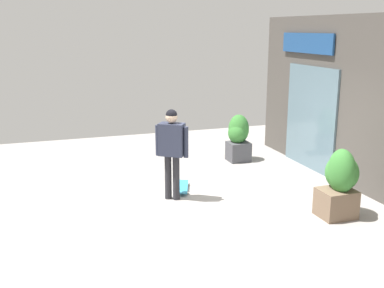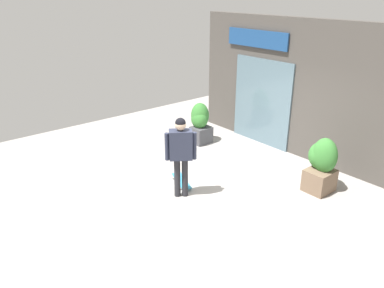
{
  "view_description": "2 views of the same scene",
  "coord_description": "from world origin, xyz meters",
  "px_view_note": "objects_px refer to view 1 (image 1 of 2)",
  "views": [
    {
      "loc": [
        7.6,
        -3.3,
        3.17
      ],
      "look_at": [
        -0.59,
        -0.54,
        0.99
      ],
      "focal_mm": 43.18,
      "sensor_mm": 36.0,
      "label": 1
    },
    {
      "loc": [
        5.19,
        -5.3,
        4.09
      ],
      "look_at": [
        -0.59,
        -0.54,
        0.99
      ],
      "focal_mm": 35.48,
      "sensor_mm": 36.0,
      "label": 2
    }
  ],
  "objects_px": {
    "skateboarder": "(172,145)",
    "skateboard": "(182,187)",
    "planter_box_left": "(340,181)",
    "planter_box_right": "(238,136)"
  },
  "relations": [
    {
      "from": "skateboarder",
      "to": "skateboard",
      "type": "height_order",
      "value": "skateboarder"
    },
    {
      "from": "planter_box_left",
      "to": "skateboard",
      "type": "bearing_deg",
      "value": -134.17
    },
    {
      "from": "skateboard",
      "to": "planter_box_left",
      "type": "height_order",
      "value": "planter_box_left"
    },
    {
      "from": "skateboarder",
      "to": "skateboard",
      "type": "bearing_deg",
      "value": -3.54
    },
    {
      "from": "skateboarder",
      "to": "planter_box_right",
      "type": "relative_size",
      "value": 1.53
    },
    {
      "from": "skateboarder",
      "to": "planter_box_right",
      "type": "xyz_separation_m",
      "value": [
        -2.05,
        2.28,
        -0.47
      ]
    },
    {
      "from": "skateboard",
      "to": "planter_box_left",
      "type": "relative_size",
      "value": 0.71
    },
    {
      "from": "skateboarder",
      "to": "planter_box_left",
      "type": "xyz_separation_m",
      "value": [
        1.69,
        2.51,
        -0.44
      ]
    },
    {
      "from": "planter_box_left",
      "to": "planter_box_right",
      "type": "height_order",
      "value": "planter_box_left"
    },
    {
      "from": "skateboard",
      "to": "planter_box_right",
      "type": "xyz_separation_m",
      "value": [
        -1.63,
        1.95,
        0.54
      ]
    }
  ]
}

